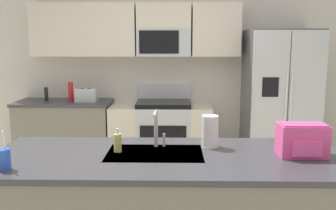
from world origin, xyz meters
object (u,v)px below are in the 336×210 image
(sink_faucet, at_px, (157,126))
(paper_towel_roll, at_px, (210,131))
(soap_dispenser, at_px, (118,142))
(refrigerator, at_px, (279,101))
(backpack, at_px, (302,139))
(bottle_red, at_px, (71,92))
(drink_cup_blue, at_px, (4,159))
(pepper_mill, at_px, (46,94))
(range_oven, at_px, (161,134))
(toaster, at_px, (86,95))

(sink_faucet, xyz_separation_m, paper_towel_roll, (0.40, 0.02, -0.05))
(soap_dispenser, xyz_separation_m, paper_towel_roll, (0.67, 0.14, 0.05))
(refrigerator, height_order, backpack, refrigerator)
(bottle_red, relative_size, drink_cup_blue, 1.04)
(sink_faucet, distance_m, drink_cup_blue, 1.05)
(bottle_red, height_order, paper_towel_roll, bottle_red)
(soap_dispenser, distance_m, backpack, 1.29)
(pepper_mill, relative_size, soap_dispenser, 1.10)
(bottle_red, distance_m, paper_towel_roll, 2.75)
(range_oven, relative_size, backpack, 4.25)
(backpack, bearing_deg, sink_faucet, 169.55)
(sink_faucet, height_order, backpack, sink_faucet)
(range_oven, distance_m, backpack, 2.71)
(drink_cup_blue, bearing_deg, range_oven, 72.51)
(refrigerator, height_order, toaster, refrigerator)
(paper_towel_roll, xyz_separation_m, backpack, (0.62, -0.21, -0.00))
(refrigerator, height_order, bottle_red, refrigerator)
(toaster, bearing_deg, pepper_mill, 174.88)
(toaster, relative_size, pepper_mill, 1.50)
(soap_dispenser, bearing_deg, pepper_mill, 119.65)
(drink_cup_blue, bearing_deg, bottle_red, 97.36)
(toaster, xyz_separation_m, backpack, (2.07, -2.37, 0.03))
(toaster, relative_size, soap_dispenser, 1.65)
(drink_cup_blue, bearing_deg, sink_faucet, 29.03)
(drink_cup_blue, bearing_deg, refrigerator, 47.58)
(refrigerator, relative_size, sink_faucet, 6.56)
(bottle_red, bearing_deg, sink_faucet, -60.18)
(bottle_red, height_order, drink_cup_blue, bottle_red)
(drink_cup_blue, xyz_separation_m, backpack, (1.93, 0.32, 0.05))
(pepper_mill, bearing_deg, paper_towel_roll, -47.71)
(toaster, xyz_separation_m, soap_dispenser, (0.78, -2.30, -0.02))
(bottle_red, bearing_deg, drink_cup_blue, -82.64)
(sink_faucet, distance_m, soap_dispenser, 0.31)
(range_oven, xyz_separation_m, sink_faucet, (0.05, -2.23, 0.62))
(range_oven, xyz_separation_m, paper_towel_roll, (0.45, -2.21, 0.58))
(toaster, xyz_separation_m, drink_cup_blue, (0.14, -2.69, -0.02))
(soap_dispenser, bearing_deg, toaster, 108.70)
(bottle_red, relative_size, paper_towel_roll, 1.09)
(toaster, height_order, pepper_mill, pepper_mill)
(refrigerator, height_order, paper_towel_roll, refrigerator)
(pepper_mill, height_order, sink_faucet, sink_faucet)
(toaster, height_order, paper_towel_roll, paper_towel_roll)
(pepper_mill, height_order, bottle_red, bottle_red)
(refrigerator, xyz_separation_m, bottle_red, (-2.79, 0.05, 0.11))
(refrigerator, xyz_separation_m, paper_towel_roll, (-1.12, -2.14, 0.09))
(sink_faucet, bearing_deg, soap_dispenser, -157.06)
(backpack, bearing_deg, bottle_red, 133.57)
(bottle_red, distance_m, drink_cup_blue, 2.74)
(range_oven, bearing_deg, pepper_mill, -179.91)
(refrigerator, xyz_separation_m, soap_dispenser, (-1.80, -2.28, 0.04))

